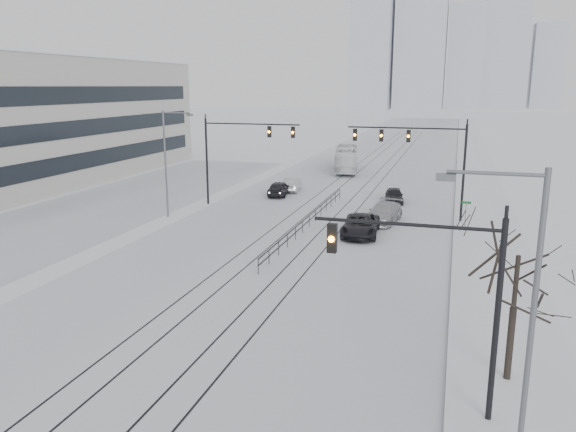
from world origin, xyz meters
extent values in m
cube|color=silver|center=(0.00, 60.00, 0.01)|extent=(22.00, 260.00, 0.02)
cube|color=silver|center=(13.50, 60.00, 0.08)|extent=(5.00, 260.00, 0.16)
cube|color=gray|center=(11.05, 60.00, 0.06)|extent=(0.10, 260.00, 0.12)
cube|color=silver|center=(-20.00, 35.00, 0.01)|extent=(14.00, 60.00, 0.03)
cube|color=black|center=(-2.60, 40.00, 0.02)|extent=(0.10, 180.00, 0.01)
cube|color=black|center=(-1.20, 40.00, 0.02)|extent=(0.10, 180.00, 0.01)
cube|color=black|center=(1.20, 40.00, 0.02)|extent=(0.10, 180.00, 0.01)
cube|color=black|center=(2.60, 40.00, 0.02)|extent=(0.10, 180.00, 0.01)
cube|color=black|center=(-27.98, 35.00, 7.00)|extent=(0.08, 58.00, 12.00)
cube|color=#AAAEBA|center=(-30.00, 260.00, 27.50)|extent=(18.00, 18.00, 55.00)
cube|color=#AAAEBA|center=(-8.00, 268.00, 36.00)|extent=(22.00, 22.00, 72.00)
cube|color=#AAAEBA|center=(12.00, 276.00, 24.00)|extent=(16.00, 16.00, 48.00)
cube|color=#AAAEBA|center=(30.00, 284.00, 32.00)|extent=(20.00, 20.00, 64.00)
cube|color=#AAAEBA|center=(50.00, 292.00, 20.00)|extent=(14.00, 14.00, 40.00)
cylinder|color=black|center=(12.40, 6.00, 3.50)|extent=(0.20, 0.20, 7.00)
cylinder|color=black|center=(9.40, 6.00, 6.60)|extent=(6.00, 0.12, 0.12)
cube|color=black|center=(7.00, 6.00, 5.95)|extent=(0.32, 0.24, 1.00)
sphere|color=orange|center=(7.00, 5.86, 5.95)|extent=(0.22, 0.22, 0.22)
cylinder|color=black|center=(11.50, 35.00, 4.00)|extent=(0.20, 0.20, 8.00)
cylinder|color=black|center=(6.75, 35.00, 7.60)|extent=(9.50, 0.12, 0.12)
cube|color=black|center=(2.60, 35.00, 6.95)|extent=(0.32, 0.24, 1.00)
sphere|color=orange|center=(2.60, 34.86, 6.95)|extent=(0.22, 0.22, 0.22)
cube|color=black|center=(4.80, 35.00, 6.95)|extent=(0.32, 0.24, 1.00)
sphere|color=orange|center=(4.80, 34.86, 6.95)|extent=(0.22, 0.22, 0.22)
cube|color=black|center=(7.00, 35.00, 6.95)|extent=(0.32, 0.24, 1.00)
sphere|color=orange|center=(7.00, 34.86, 6.95)|extent=(0.22, 0.22, 0.22)
cylinder|color=black|center=(-11.50, 36.00, 4.00)|extent=(0.20, 0.20, 8.00)
cylinder|color=black|center=(-7.00, 36.00, 7.60)|extent=(9.00, 0.12, 0.12)
cube|color=black|center=(-3.10, 36.00, 6.95)|extent=(0.32, 0.24, 1.00)
sphere|color=orange|center=(-3.10, 35.86, 6.95)|extent=(0.22, 0.22, 0.22)
cube|color=black|center=(-5.30, 36.00, 6.95)|extent=(0.32, 0.24, 1.00)
sphere|color=orange|center=(-5.30, 35.86, 6.95)|extent=(0.22, 0.22, 0.22)
cylinder|color=#595B60|center=(13.00, 3.00, 4.50)|extent=(0.16, 0.16, 9.00)
cylinder|color=#595B60|center=(11.80, 3.00, 8.80)|extent=(2.40, 0.10, 0.10)
cube|color=#595B60|center=(10.60, 3.00, 8.65)|extent=(0.50, 0.25, 0.18)
cylinder|color=#595B60|center=(-12.50, 30.00, 4.50)|extent=(0.16, 0.16, 9.00)
cylinder|color=#595B60|center=(-11.30, 30.00, 8.80)|extent=(2.40, 0.10, 0.10)
cube|color=#595B60|center=(-10.10, 30.00, 8.65)|extent=(0.50, 0.25, 0.18)
cylinder|color=black|center=(13.20, 9.00, 1.50)|extent=(0.26, 0.26, 3.00)
cylinder|color=black|center=(13.20, 9.00, 3.75)|extent=(0.18, 0.18, 2.50)
cube|color=black|center=(0.00, 30.00, 0.95)|extent=(0.06, 24.00, 0.06)
cube|color=black|center=(0.00, 30.00, 0.55)|extent=(0.06, 24.00, 0.06)
cylinder|color=#595B60|center=(11.80, 32.00, 1.20)|extent=(0.06, 0.06, 2.40)
cube|color=#0C4C19|center=(11.80, 32.00, 2.30)|extent=(0.70, 0.04, 0.18)
imported|color=black|center=(-6.20, 41.69, 0.76)|extent=(2.17, 4.59, 1.52)
imported|color=#A9ABB0|center=(-5.70, 44.64, 0.70)|extent=(2.08, 4.44, 1.41)
imported|color=black|center=(4.32, 28.60, 0.77)|extent=(2.91, 5.72, 1.55)
imported|color=#A1A3A8|center=(5.45, 33.29, 0.79)|extent=(2.89, 5.69, 1.58)
imported|color=black|center=(5.38, 41.67, 0.70)|extent=(2.24, 4.29, 1.39)
imported|color=white|center=(-2.90, 60.34, 1.60)|extent=(4.59, 11.76, 3.19)
camera|label=1|loc=(10.81, -11.85, 10.94)|focal=35.00mm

